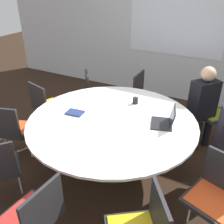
{
  "coord_description": "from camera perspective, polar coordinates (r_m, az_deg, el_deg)",
  "views": [
    {
      "loc": [
        1.21,
        -2.28,
        2.26
      ],
      "look_at": [
        0.0,
        0.0,
        0.84
      ],
      "focal_mm": 40.0,
      "sensor_mm": 36.0,
      "label": 1
    }
  ],
  "objects": [
    {
      "name": "ground_plane",
      "position": [
        3.43,
        0.0,
        -12.45
      ],
      "size": [
        16.0,
        16.0,
        0.0
      ],
      "primitive_type": "plane",
      "color": "black"
    },
    {
      "name": "wall_back",
      "position": [
        5.07,
        14.39,
        17.61
      ],
      "size": [
        8.0,
        0.07,
        2.7
      ],
      "color": "silver",
      "rests_on": "ground_plane"
    },
    {
      "name": "conference_table",
      "position": [
        3.04,
        0.0,
        -3.07
      ],
      "size": [
        2.02,
        2.02,
        0.74
      ],
      "color": "#333333",
      "rests_on": "ground_plane"
    },
    {
      "name": "chair_1",
      "position": [
        4.01,
        21.56,
        0.83
      ],
      "size": [
        0.6,
        0.61,
        0.86
      ],
      "rotation": [
        0.0,
        0.0,
        4.04
      ],
      "color": "#262628",
      "rests_on": "ground_plane"
    },
    {
      "name": "chair_2",
      "position": [
        4.21,
        7.6,
        4.07
      ],
      "size": [
        0.42,
        0.44,
        0.86
      ],
      "rotation": [
        0.0,
        0.0,
        4.72
      ],
      "color": "#262628",
      "rests_on": "ground_plane"
    },
    {
      "name": "chair_3",
      "position": [
        4.27,
        -3.86,
        4.6
      ],
      "size": [
        0.6,
        0.6,
        0.86
      ],
      "rotation": [
        0.0,
        0.0,
        5.37
      ],
      "color": "#262628",
      "rests_on": "ground_plane"
    },
    {
      "name": "chair_4",
      "position": [
        3.99,
        -14.79,
        1.88
      ],
      "size": [
        0.54,
        0.52,
        0.86
      ],
      "rotation": [
        0.0,
        0.0,
        6.02
      ],
      "color": "#262628",
      "rests_on": "ground_plane"
    },
    {
      "name": "chair_5",
      "position": [
        3.52,
        -22.11,
        -3.22
      ],
      "size": [
        0.54,
        0.53,
        0.86
      ],
      "rotation": [
        0.0,
        0.0,
        6.58
      ],
      "color": "#262628",
      "rests_on": "ground_plane"
    },
    {
      "name": "chair_7",
      "position": [
        2.33,
        -17.3,
        -21.36
      ],
      "size": [
        0.45,
        0.47,
        0.86
      ],
      "rotation": [
        0.0,
        0.0,
        7.79
      ],
      "color": "#262628",
      "rests_on": "ground_plane"
    },
    {
      "name": "chair_9",
      "position": [
        2.58,
        22.81,
        -16.48
      ],
      "size": [
        0.55,
        0.54,
        0.86
      ],
      "rotation": [
        0.0,
        0.0,
        9.09
      ],
      "color": "#262628",
      "rests_on": "ground_plane"
    },
    {
      "name": "person_1",
      "position": [
        3.72,
        20.26,
        2.23
      ],
      "size": [
        0.4,
        0.42,
        1.21
      ],
      "rotation": [
        0.0,
        0.0,
        4.04
      ],
      "color": "black",
      "rests_on": "ground_plane"
    },
    {
      "name": "laptop",
      "position": [
        2.93,
        12.19,
        -1.97
      ],
      "size": [
        0.33,
        0.35,
        0.21
      ],
      "rotation": [
        0.0,
        0.0,
        -1.28
      ],
      "color": "#232326",
      "rests_on": "conference_table"
    },
    {
      "name": "spiral_notebook",
      "position": [
        3.15,
        -8.48,
        -0.15
      ],
      "size": [
        0.23,
        0.17,
        0.02
      ],
      "color": "navy",
      "rests_on": "conference_table"
    },
    {
      "name": "coffee_cup",
      "position": [
        3.36,
        5.36,
        2.63
      ],
      "size": [
        0.07,
        0.07,
        0.09
      ],
      "color": "black",
      "rests_on": "conference_table"
    }
  ]
}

